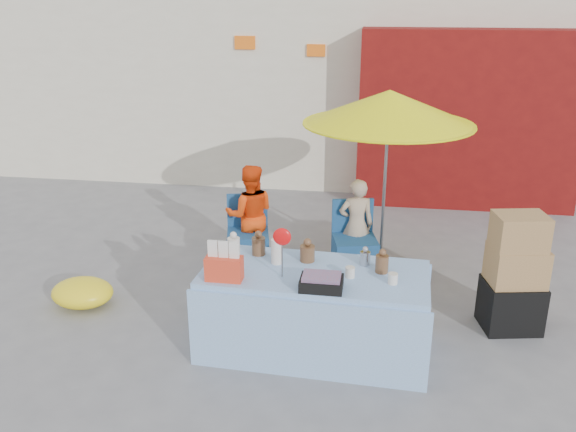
% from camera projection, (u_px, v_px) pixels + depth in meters
% --- Properties ---
extents(ground, '(80.00, 80.00, 0.00)m').
position_uv_depth(ground, '(272.00, 335.00, 5.84)').
color(ground, slate).
rests_on(ground, ground).
extents(market_table, '(2.08, 1.05, 1.23)m').
position_uv_depth(market_table, '(313.00, 310.00, 5.48)').
color(market_table, '#9CC3FA').
rests_on(market_table, ground).
extents(chair_left, '(0.57, 0.56, 0.85)m').
position_uv_depth(chair_left, '(248.00, 247.00, 7.19)').
color(chair_left, navy).
rests_on(chair_left, ground).
extents(chair_right, '(0.57, 0.56, 0.85)m').
position_uv_depth(chair_right, '(354.00, 253.00, 7.02)').
color(chair_right, navy).
rests_on(chair_right, ground).
extents(vendor_orange, '(0.68, 0.58, 1.22)m').
position_uv_depth(vendor_orange, '(250.00, 215.00, 7.20)').
color(vendor_orange, '#FF450D').
rests_on(vendor_orange, ground).
extents(vendor_beige, '(0.45, 0.35, 1.11)m').
position_uv_depth(vendor_beige, '(356.00, 225.00, 7.04)').
color(vendor_beige, tan).
rests_on(vendor_beige, ground).
extents(umbrella, '(1.90, 1.90, 2.09)m').
position_uv_depth(umbrella, '(389.00, 108.00, 6.67)').
color(umbrella, gray).
rests_on(umbrella, ground).
extents(box_stack, '(0.60, 0.53, 1.18)m').
position_uv_depth(box_stack, '(514.00, 277.00, 5.78)').
color(box_stack, black).
rests_on(box_stack, ground).
extents(tarp_bundle, '(0.75, 0.65, 0.29)m').
position_uv_depth(tarp_bundle, '(82.00, 293.00, 6.34)').
color(tarp_bundle, yellow).
rests_on(tarp_bundle, ground).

